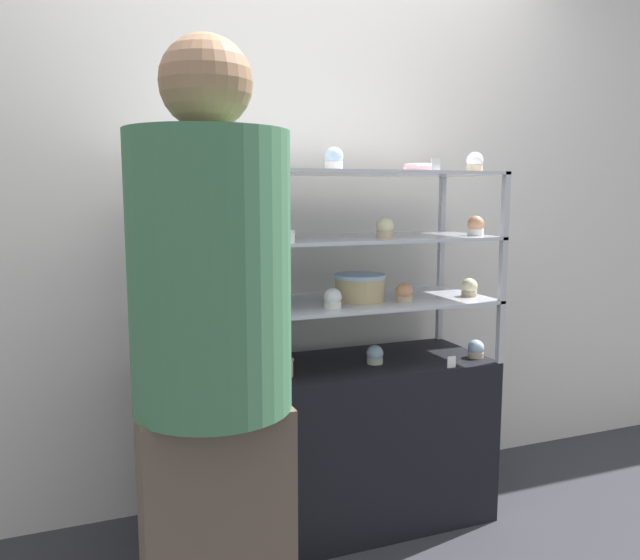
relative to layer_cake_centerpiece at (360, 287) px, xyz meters
The scene contains 29 objects.
ground_plane 0.98m from the layer_cake_centerpiece, behind, with size 20.00×20.00×0.00m, color #2D2D33.
back_wall 0.54m from the layer_cake_centerpiece, 112.86° to the left, with size 8.00×0.05×2.60m.
display_base 0.65m from the layer_cake_centerpiece, behind, with size 1.38×0.47×0.67m.
display_riser_lower 0.18m from the layer_cake_centerpiece, behind, with size 1.38×0.47×0.25m.
display_riser_middle 0.25m from the layer_cake_centerpiece, behind, with size 1.38×0.47×0.25m.
display_riser_upper 0.46m from the layer_cake_centerpiece, behind, with size 1.38×0.47×0.25m.
layer_cake_centerpiece is the anchor object (origin of this frame).
sheet_cake_frosted 0.52m from the layer_cake_centerpiece, behind, with size 0.26×0.14×0.07m.
cupcake_0 0.85m from the layer_cake_centerpiece, behind, with size 0.07×0.07×0.07m.
cupcake_1 0.28m from the layer_cake_centerpiece, 41.63° to the right, with size 0.07×0.07×0.07m.
cupcake_2 0.56m from the layer_cake_centerpiece, 13.27° to the right, with size 0.07×0.07×0.07m.
price_tag_0 0.46m from the layer_cake_centerpiece, 34.59° to the right, with size 0.04×0.00×0.04m.
cupcake_3 0.78m from the layer_cake_centerpiece, behind, with size 0.07×0.07×0.07m.
cupcake_4 0.49m from the layer_cake_centerpiece, behind, with size 0.07×0.07×0.07m.
cupcake_5 0.20m from the layer_cake_centerpiece, 143.82° to the right, with size 0.07×0.07×0.07m.
cupcake_6 0.17m from the layer_cake_centerpiece, 29.60° to the right, with size 0.07×0.07×0.07m.
cupcake_7 0.46m from the layer_cake_centerpiece, ahead, with size 0.07×0.07×0.07m.
price_tag_1 0.58m from the layer_cake_centerpiece, 159.44° to the right, with size 0.04×0.00×0.04m.
cupcake_8 0.82m from the layer_cake_centerpiece, behind, with size 0.07×0.07×0.08m.
cupcake_9 0.44m from the layer_cake_centerpiece, 167.19° to the right, with size 0.07×0.07×0.08m.
cupcake_10 0.26m from the layer_cake_centerpiece, 61.76° to the right, with size 0.07×0.07×0.08m.
cupcake_11 0.53m from the layer_cake_centerpiece, 11.66° to the right, with size 0.07×0.07×0.08m.
price_tag_2 0.47m from the layer_cake_centerpiece, 150.18° to the right, with size 0.04×0.00×0.04m.
cupcake_12 0.94m from the layer_cake_centerpiece, behind, with size 0.07×0.07×0.08m.
cupcake_13 0.52m from the layer_cake_centerpiece, 145.78° to the right, with size 0.07×0.07×0.08m.
cupcake_14 0.68m from the layer_cake_centerpiece, ahead, with size 0.07×0.07×0.08m.
price_tag_3 0.55m from the layer_cake_centerpiece, 45.02° to the right, with size 0.04×0.00×0.04m.
donut_glazed 0.53m from the layer_cake_centerpiece, ahead, with size 0.13×0.13×0.04m.
customer_figure 0.99m from the layer_cake_centerpiece, 136.99° to the right, with size 0.40×0.40×1.70m.
Camera 1 is at (-0.86, -2.20, 1.33)m, focal length 35.00 mm.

